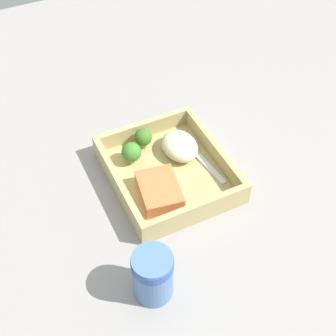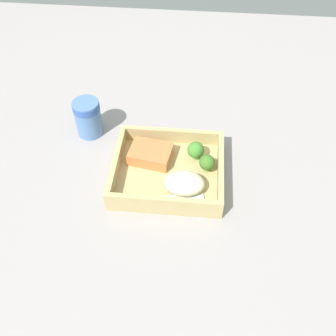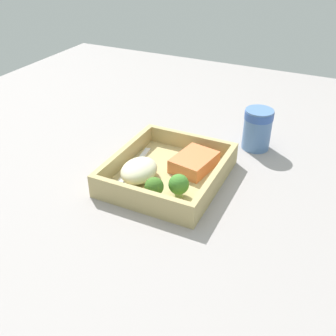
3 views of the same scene
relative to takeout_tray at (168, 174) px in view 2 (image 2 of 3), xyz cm
name	(u,v)px [view 2 (image 2 of 3)]	position (x,y,z in cm)	size (l,w,h in cm)	color
ground_plane	(168,178)	(0.00, 0.00, -1.60)	(160.00, 160.00, 2.00)	gray
takeout_tray	(168,174)	(0.00, 0.00, 0.00)	(24.91, 21.95, 1.20)	tan
tray_rim	(168,167)	(0.00, 0.00, 2.47)	(24.91, 21.95, 3.73)	tan
salmon_fillet	(151,154)	(-4.48, 3.97, 2.10)	(9.56, 7.16, 3.01)	#D8733F
mashed_potatoes	(184,183)	(4.02, -4.55, 2.59)	(8.93, 6.90, 3.97)	beige
broccoli_floret_1	(196,150)	(5.99, 5.14, 3.21)	(3.94, 3.94, 4.69)	#81A157
broccoli_floret_2	(207,163)	(8.75, 1.36, 3.26)	(3.62, 3.62, 4.60)	#7EA552
fork	(172,198)	(1.65, -7.45, 0.82)	(15.88, 3.65, 0.44)	silver
paper_cup	(88,116)	(-21.11, 12.82, 4.81)	(6.62, 6.62, 9.68)	#5076AD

